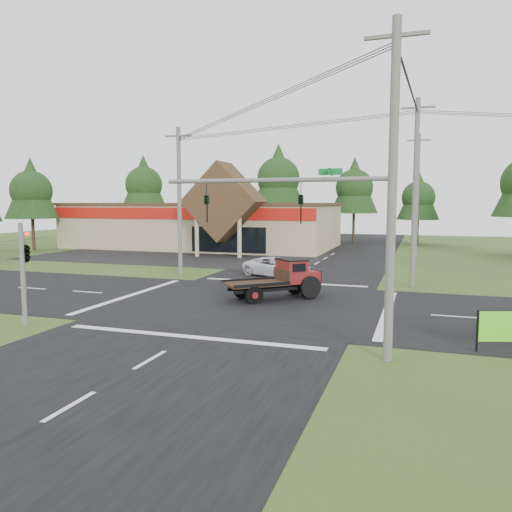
% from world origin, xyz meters
% --- Properties ---
extents(ground, '(120.00, 120.00, 0.00)m').
position_xyz_m(ground, '(0.00, 0.00, 0.00)').
color(ground, '#324F1C').
rests_on(ground, ground).
extents(road_ns, '(12.00, 120.00, 0.02)m').
position_xyz_m(road_ns, '(0.00, 0.00, 0.01)').
color(road_ns, black).
rests_on(road_ns, ground).
extents(road_ew, '(120.00, 12.00, 0.02)m').
position_xyz_m(road_ew, '(0.00, 0.00, 0.01)').
color(road_ew, black).
rests_on(road_ew, ground).
extents(parking_apron, '(28.00, 14.00, 0.02)m').
position_xyz_m(parking_apron, '(-14.00, 19.00, 0.01)').
color(parking_apron, black).
rests_on(parking_apron, ground).
extents(cvs_building, '(30.40, 18.20, 9.19)m').
position_xyz_m(cvs_building, '(-15.70, 29.57, 2.78)').
color(cvs_building, tan).
rests_on(cvs_building, ground).
extents(traffic_signal_mast, '(8.12, 0.24, 7.00)m').
position_xyz_m(traffic_signal_mast, '(5.82, -7.50, 4.43)').
color(traffic_signal_mast, '#595651').
rests_on(traffic_signal_mast, ground).
extents(traffic_signal_corner, '(0.53, 2.48, 4.40)m').
position_xyz_m(traffic_signal_corner, '(-7.50, -7.32, 3.52)').
color(traffic_signal_corner, '#595651').
rests_on(traffic_signal_corner, ground).
extents(utility_pole_nr, '(2.00, 0.30, 11.00)m').
position_xyz_m(utility_pole_nr, '(7.50, -7.50, 5.64)').
color(utility_pole_nr, '#595651').
rests_on(utility_pole_nr, ground).
extents(utility_pole_nw, '(2.00, 0.30, 10.50)m').
position_xyz_m(utility_pole_nw, '(-8.00, 8.00, 5.39)').
color(utility_pole_nw, '#595651').
rests_on(utility_pole_nw, ground).
extents(utility_pole_ne, '(2.00, 0.30, 11.50)m').
position_xyz_m(utility_pole_ne, '(8.00, 8.00, 5.89)').
color(utility_pole_ne, '#595651').
rests_on(utility_pole_ne, ground).
extents(utility_pole_n, '(2.00, 0.30, 11.20)m').
position_xyz_m(utility_pole_n, '(8.00, 22.00, 5.74)').
color(utility_pole_n, '#595651').
rests_on(utility_pole_n, ground).
extents(tree_row_a, '(6.72, 6.72, 12.12)m').
position_xyz_m(tree_row_a, '(-30.00, 40.00, 8.05)').
color(tree_row_a, '#332316').
rests_on(tree_row_a, ground).
extents(tree_row_b, '(5.60, 5.60, 10.10)m').
position_xyz_m(tree_row_b, '(-20.00, 42.00, 6.70)').
color(tree_row_b, '#332316').
rests_on(tree_row_b, ground).
extents(tree_row_c, '(7.28, 7.28, 13.13)m').
position_xyz_m(tree_row_c, '(-10.00, 41.00, 8.72)').
color(tree_row_c, '#332316').
rests_on(tree_row_c, ground).
extents(tree_row_d, '(6.16, 6.16, 11.11)m').
position_xyz_m(tree_row_d, '(0.00, 42.00, 7.38)').
color(tree_row_d, '#332316').
rests_on(tree_row_d, ground).
extents(tree_row_e, '(5.04, 5.04, 9.09)m').
position_xyz_m(tree_row_e, '(8.00, 40.00, 6.03)').
color(tree_row_e, '#332316').
rests_on(tree_row_e, ground).
extents(tree_side_w, '(5.60, 5.60, 10.10)m').
position_xyz_m(tree_side_w, '(-32.00, 20.00, 6.70)').
color(tree_side_w, '#332316').
rests_on(tree_side_w, ground).
extents(antique_flatbed_truck, '(5.30, 5.00, 2.21)m').
position_xyz_m(antique_flatbed_truck, '(0.95, 1.48, 1.10)').
color(antique_flatbed_truck, '#5A0C16').
rests_on(antique_flatbed_truck, ground).
extents(white_pickup, '(5.48, 4.10, 1.38)m').
position_xyz_m(white_pickup, '(-1.21, 9.47, 0.69)').
color(white_pickup, silver).
rests_on(white_pickup, ground).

